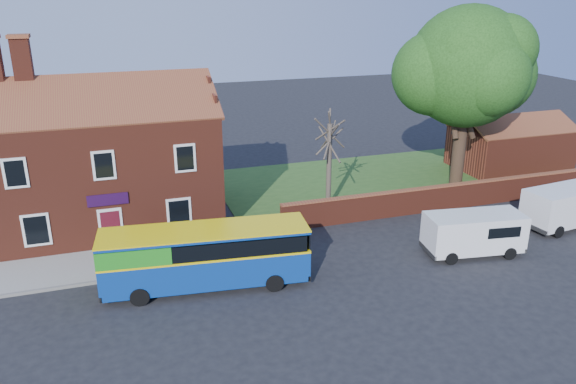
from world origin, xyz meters
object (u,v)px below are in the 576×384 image
object	(u,v)px
bus	(199,255)
van_far	(568,205)
van_near	(474,232)
large_tree	(467,70)

from	to	relation	value
bus	van_far	size ratio (longest dim) A/B	1.73
bus	van_far	world-z (taller)	bus
van_near	van_far	world-z (taller)	van_far
van_near	large_tree	world-z (taller)	large_tree
van_far	large_tree	distance (m)	10.59
bus	large_tree	distance (m)	21.88
large_tree	van_far	bearing A→B (deg)	-77.07
van_far	large_tree	bearing A→B (deg)	96.37
bus	large_tree	bearing A→B (deg)	30.32
van_far	van_near	bearing A→B (deg)	-175.66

